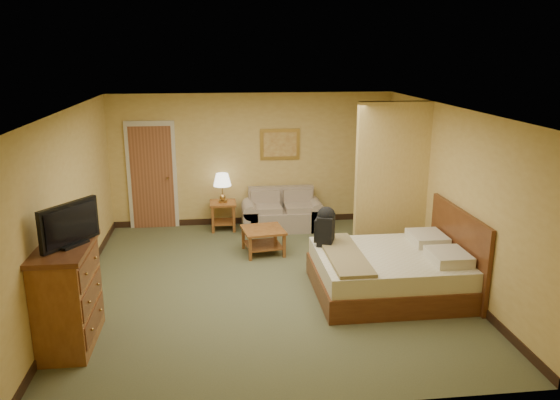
{
  "coord_description": "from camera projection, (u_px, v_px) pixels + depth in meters",
  "views": [
    {
      "loc": [
        -0.7,
        -7.54,
        3.39
      ],
      "look_at": [
        0.26,
        0.6,
        1.13
      ],
      "focal_mm": 35.0,
      "sensor_mm": 36.0,
      "label": 1
    }
  ],
  "objects": [
    {
      "name": "tv",
      "position": [
        69.0,
        226.0,
        6.14
      ],
      "size": [
        0.5,
        0.71,
        0.5
      ],
      "rotation": [
        0.0,
        0.0,
        -0.59
      ],
      "color": "black",
      "rests_on": "dresser"
    },
    {
      "name": "back_wall",
      "position": [
        252.0,
        160.0,
        10.72
      ],
      "size": [
        5.5,
        0.02,
        2.6
      ],
      "primitive_type": "cube",
      "color": "tan",
      "rests_on": "floor"
    },
    {
      "name": "baseboard",
      "position": [
        253.0,
        220.0,
        11.04
      ],
      "size": [
        5.5,
        0.02,
        0.12
      ],
      "primitive_type": "cube",
      "color": "black",
      "rests_on": "floor"
    },
    {
      "name": "coffee_table",
      "position": [
        263.0,
        236.0,
        9.34
      ],
      "size": [
        0.77,
        0.77,
        0.44
      ],
      "rotation": [
        0.0,
        0.0,
        0.14
      ],
      "color": "brown",
      "rests_on": "floor"
    },
    {
      "name": "wall_picture",
      "position": [
        280.0,
        144.0,
        10.68
      ],
      "size": [
        0.78,
        0.04,
        0.61
      ],
      "color": "#B78E3F",
      "rests_on": "back_wall"
    },
    {
      "name": "partition",
      "position": [
        391.0,
        181.0,
        8.98
      ],
      "size": [
        1.2,
        0.15,
        2.6
      ],
      "primitive_type": "cube",
      "color": "tan",
      "rests_on": "floor"
    },
    {
      "name": "table_lamp",
      "position": [
        222.0,
        181.0,
        10.4
      ],
      "size": [
        0.34,
        0.34,
        0.56
      ],
      "color": "#A27A3B",
      "rests_on": "side_table"
    },
    {
      "name": "loveseat",
      "position": [
        282.0,
        216.0,
        10.65
      ],
      "size": [
        1.57,
        0.73,
        0.79
      ],
      "color": "gray",
      "rests_on": "floor"
    },
    {
      "name": "bed",
      "position": [
        396.0,
        271.0,
        7.82
      ],
      "size": [
        2.2,
        1.87,
        1.21
      ],
      "color": "#522813",
      "rests_on": "floor"
    },
    {
      "name": "dresser",
      "position": [
        68.0,
        295.0,
        6.36
      ],
      "size": [
        0.61,
        1.16,
        1.24
      ],
      "color": "brown",
      "rests_on": "floor"
    },
    {
      "name": "side_table",
      "position": [
        223.0,
        211.0,
        10.57
      ],
      "size": [
        0.5,
        0.5,
        0.55
      ],
      "color": "brown",
      "rests_on": "floor"
    },
    {
      "name": "ceiling",
      "position": [
        266.0,
        109.0,
        7.5
      ],
      "size": [
        6.0,
        6.0,
        0.0
      ],
      "primitive_type": "plane",
      "rotation": [
        3.14,
        0.0,
        0.0
      ],
      "color": "white",
      "rests_on": "back_wall"
    },
    {
      "name": "right_wall",
      "position": [
        450.0,
        194.0,
        8.16
      ],
      "size": [
        0.02,
        6.0,
        2.6
      ],
      "primitive_type": "cube",
      "color": "tan",
      "rests_on": "floor"
    },
    {
      "name": "backpack",
      "position": [
        326.0,
        225.0,
        8.04
      ],
      "size": [
        0.33,
        0.39,
        0.58
      ],
      "rotation": [
        0.0,
        0.0,
        -0.36
      ],
      "color": "black",
      "rests_on": "bed"
    },
    {
      "name": "floor",
      "position": [
        267.0,
        283.0,
        8.2
      ],
      "size": [
        6.0,
        6.0,
        0.0
      ],
      "primitive_type": "plane",
      "color": "#535738",
      "rests_on": "ground"
    },
    {
      "name": "door",
      "position": [
        152.0,
        176.0,
        10.54
      ],
      "size": [
        0.94,
        0.16,
        2.1
      ],
      "color": "beige",
      "rests_on": "floor"
    },
    {
      "name": "left_wall",
      "position": [
        69.0,
        206.0,
        7.54
      ],
      "size": [
        0.02,
        6.0,
        2.6
      ],
      "primitive_type": "cube",
      "color": "tan",
      "rests_on": "floor"
    }
  ]
}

